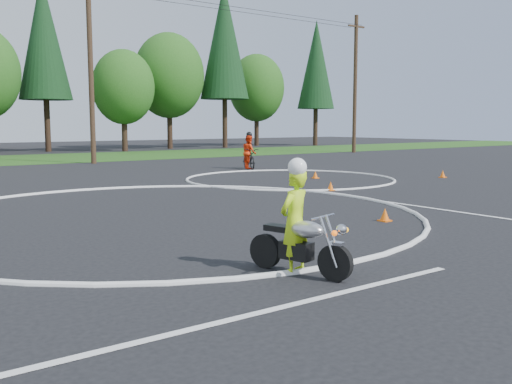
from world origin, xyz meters
TOP-DOWN VIEW (x-y plane):
  - ground at (0.00, 0.00)m, footprint 120.00×120.00m
  - course_markings at (2.17, 4.35)m, footprint 19.05×19.05m
  - primary_motorcycle at (-0.91, -3.00)m, footprint 0.68×1.68m
  - rider_primary_grp at (-0.92, -2.87)m, footprint 0.63×0.50m
  - rider_second_grp at (9.68, 13.06)m, footprint 1.25×1.95m
  - traffic_cones at (5.50, 3.81)m, footprint 18.68×8.57m
  - treeline at (14.78, 34.61)m, footprint 38.20×8.10m
  - utility_poles at (5.00, 21.00)m, footprint 41.60×1.12m

SIDE VIEW (x-z plane):
  - ground at x=0.00m, z-range 0.00..0.00m
  - course_markings at x=2.17m, z-range -0.05..0.07m
  - traffic_cones at x=5.50m, z-range -0.01..0.29m
  - primary_motorcycle at x=-0.91m, z-range -0.01..0.89m
  - rider_second_grp at x=9.68m, z-range -0.26..1.51m
  - rider_primary_grp at x=-0.92m, z-range -0.03..1.65m
  - utility_poles at x=5.00m, z-range 0.20..10.20m
  - treeline at x=14.78m, z-range -0.64..13.88m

